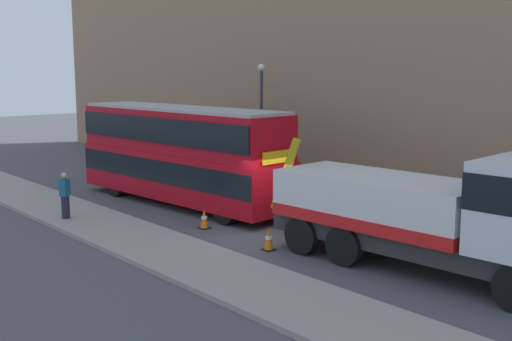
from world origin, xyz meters
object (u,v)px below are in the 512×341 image
pedestrian_onlooker (65,196)px  traffic_cone_near_bus (204,219)px  street_lamp (261,114)px  double_decker_bus (180,151)px  traffic_cone_midway (269,240)px  recovery_tow_truck (434,212)px

pedestrian_onlooker → traffic_cone_near_bus: bearing=0.7°
street_lamp → pedestrian_onlooker: bearing=-87.4°
pedestrian_onlooker → double_decker_bus: bearing=50.2°
traffic_cone_near_bus → pedestrian_onlooker: bearing=-141.6°
pedestrian_onlooker → traffic_cone_near_bus: (4.14, 3.28, -0.64)m
traffic_cone_midway → street_lamp: (-8.08, 6.90, 3.13)m
recovery_tow_truck → traffic_cone_midway: (-4.66, -1.86, -1.42)m
double_decker_bus → recovery_tow_truck: bearing=-3.6°
recovery_tow_truck → traffic_cone_near_bus: bearing=-171.5°
pedestrian_onlooker → street_lamp: 10.41m
recovery_tow_truck → traffic_cone_midway: size_ratio=14.19×
recovery_tow_truck → double_decker_bus: double_decker_bus is taller
traffic_cone_near_bus → recovery_tow_truck: bearing=12.3°
double_decker_bus → traffic_cone_near_bus: double_decker_bus is taller
recovery_tow_truck → double_decker_bus: (-12.10, -0.03, 0.47)m
double_decker_bus → traffic_cone_midway: 7.89m
traffic_cone_midway → street_lamp: bearing=139.5°
recovery_tow_truck → pedestrian_onlooker: 13.30m
traffic_cone_near_bus → street_lamp: street_lamp is taller
recovery_tow_truck → traffic_cone_near_bus: (-8.14, -1.77, -1.42)m
pedestrian_onlooker → traffic_cone_near_bus: size_ratio=2.38×
traffic_cone_near_bus → traffic_cone_midway: 3.48m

